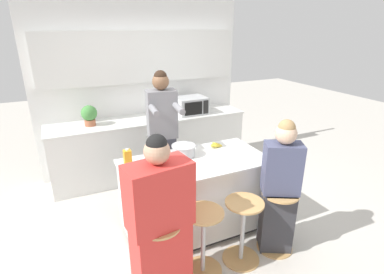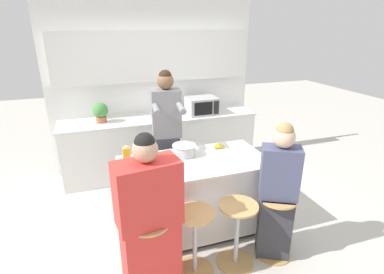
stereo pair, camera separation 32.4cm
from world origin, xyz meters
name	(u,v)px [view 1 (the left image)]	position (x,y,z in m)	size (l,w,h in m)	color
ground_plane	(195,228)	(0.00, 0.00, 0.00)	(16.00, 16.00, 0.00)	beige
wall_back	(142,75)	(0.00, 1.92, 1.54)	(3.28, 0.22, 2.70)	white
back_counter	(152,146)	(0.00, 1.62, 0.46)	(3.04, 0.64, 0.93)	white
kitchen_island	(195,195)	(0.00, 0.00, 0.45)	(1.61, 0.82, 0.89)	black
bar_stool_leftmost	(160,253)	(-0.64, -0.63, 0.38)	(0.38, 0.38, 0.69)	tan
bar_stool_center_left	(203,239)	(-0.21, -0.63, 0.38)	(0.38, 0.38, 0.69)	tan
bar_stool_center_right	(243,229)	(0.21, -0.65, 0.38)	(0.38, 0.38, 0.69)	tan
bar_stool_rightmost	(278,218)	(0.64, -0.66, 0.38)	(0.38, 0.38, 0.69)	tan
person_cooking	(163,141)	(-0.14, 0.66, 0.90)	(0.42, 0.59, 1.79)	#383842
person_wrapped_blanket	(160,222)	(-0.63, -0.64, 0.71)	(0.57, 0.35, 1.50)	red
person_seated_near	(279,192)	(0.65, -0.64, 0.68)	(0.42, 0.39, 1.45)	#333338
cooking_pot	(184,150)	(-0.06, 0.18, 0.95)	(0.36, 0.27, 0.13)	#B7BABC
fruit_bowl	(174,176)	(-0.36, -0.29, 0.91)	(0.18, 0.18, 0.06)	#B7BABC
mixing_bowl_steel	(158,163)	(-0.41, 0.05, 0.92)	(0.21, 0.21, 0.08)	#B7BABC
coffee_cup_near	(151,172)	(-0.54, -0.13, 0.93)	(0.11, 0.08, 0.09)	orange
banana_bunch	(215,145)	(0.39, 0.25, 0.91)	(0.18, 0.13, 0.06)	yellow
juice_carton	(128,160)	(-0.71, 0.11, 0.99)	(0.07, 0.07, 0.22)	gold
microwave	(191,105)	(0.68, 1.58, 1.06)	(0.48, 0.40, 0.27)	#B2B5B7
potted_plant	(89,115)	(-0.89, 1.62, 1.09)	(0.22, 0.22, 0.29)	#A86042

